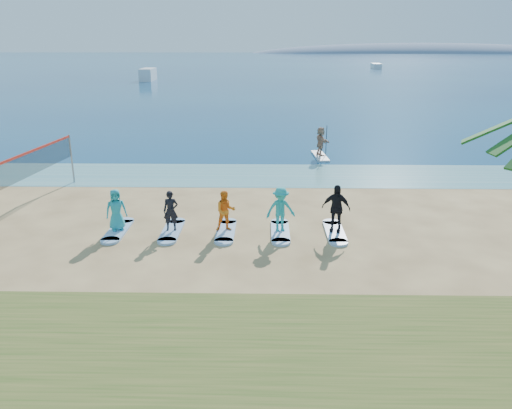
{
  "coord_description": "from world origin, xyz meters",
  "views": [
    {
      "loc": [
        1.18,
        -16.01,
        7.03
      ],
      "look_at": [
        0.82,
        2.0,
        1.1
      ],
      "focal_mm": 35.0,
      "sensor_mm": 36.0,
      "label": 1
    }
  ],
  "objects_px": {
    "student_1": "(171,211)",
    "student_4": "(336,208)",
    "boat_offshore_b": "(376,69)",
    "surfboard_3": "(280,232)",
    "volleyball_net": "(22,167)",
    "paddleboarder": "(321,141)",
    "student_0": "(116,210)",
    "paddleboard": "(320,156)",
    "surfboard_4": "(335,232)",
    "surfboard_2": "(226,231)",
    "surfboard_1": "(172,231)",
    "student_3": "(281,209)",
    "student_2": "(226,211)",
    "surfboard_0": "(118,230)",
    "boat_offshore_a": "(148,81)"
  },
  "relations": [
    {
      "from": "paddleboarder",
      "to": "student_2",
      "type": "bearing_deg",
      "value": 142.66
    },
    {
      "from": "paddleboard",
      "to": "surfboard_0",
      "type": "height_order",
      "value": "paddleboard"
    },
    {
      "from": "boat_offshore_b",
      "to": "student_0",
      "type": "xyz_separation_m",
      "value": [
        -34.54,
        -118.08,
        0.89
      ]
    },
    {
      "from": "paddleboard",
      "to": "surfboard_4",
      "type": "height_order",
      "value": "paddleboard"
    },
    {
      "from": "student_0",
      "to": "surfboard_3",
      "type": "height_order",
      "value": "student_0"
    },
    {
      "from": "paddleboarder",
      "to": "student_3",
      "type": "bearing_deg",
      "value": 151.0
    },
    {
      "from": "student_0",
      "to": "student_1",
      "type": "xyz_separation_m",
      "value": [
        2.09,
        0.0,
        -0.03
      ]
    },
    {
      "from": "student_2",
      "to": "student_4",
      "type": "bearing_deg",
      "value": -10.17
    },
    {
      "from": "surfboard_2",
      "to": "student_4",
      "type": "distance_m",
      "value": 4.29
    },
    {
      "from": "surfboard_4",
      "to": "student_4",
      "type": "xyz_separation_m",
      "value": [
        0.0,
        0.0,
        0.96
      ]
    },
    {
      "from": "student_1",
      "to": "boat_offshore_b",
      "type": "bearing_deg",
      "value": 70.37
    },
    {
      "from": "boat_offshore_b",
      "to": "student_1",
      "type": "height_order",
      "value": "student_1"
    },
    {
      "from": "student_1",
      "to": "surfboard_3",
      "type": "xyz_separation_m",
      "value": [
        4.18,
        0.0,
        -0.82
      ]
    },
    {
      "from": "surfboard_2",
      "to": "surfboard_3",
      "type": "bearing_deg",
      "value": 0.0
    },
    {
      "from": "paddleboard",
      "to": "student_0",
      "type": "xyz_separation_m",
      "value": [
        -9.16,
        -13.2,
        0.83
      ]
    },
    {
      "from": "volleyball_net",
      "to": "student_0",
      "type": "distance_m",
      "value": 5.39
    },
    {
      "from": "surfboard_3",
      "to": "surfboard_4",
      "type": "xyz_separation_m",
      "value": [
        2.09,
        0.0,
        0.0
      ]
    },
    {
      "from": "student_0",
      "to": "surfboard_4",
      "type": "height_order",
      "value": "student_0"
    },
    {
      "from": "student_3",
      "to": "surfboard_4",
      "type": "height_order",
      "value": "student_3"
    },
    {
      "from": "boat_offshore_b",
      "to": "surfboard_4",
      "type": "xyz_separation_m",
      "value": [
        -26.17,
        -118.08,
        0.04
      ]
    },
    {
      "from": "boat_offshore_a",
      "to": "student_4",
      "type": "distance_m",
      "value": 80.46
    },
    {
      "from": "surfboard_1",
      "to": "student_2",
      "type": "bearing_deg",
      "value": 0.0
    },
    {
      "from": "surfboard_3",
      "to": "surfboard_4",
      "type": "bearing_deg",
      "value": 0.0
    },
    {
      "from": "surfboard_1",
      "to": "surfboard_3",
      "type": "bearing_deg",
      "value": 0.0
    },
    {
      "from": "student_3",
      "to": "student_4",
      "type": "height_order",
      "value": "student_4"
    },
    {
      "from": "paddleboarder",
      "to": "boat_offshore_b",
      "type": "bearing_deg",
      "value": -30.3
    },
    {
      "from": "paddleboarder",
      "to": "boat_offshore_b",
      "type": "xyz_separation_m",
      "value": [
        25.38,
        104.88,
        -1.01
      ]
    },
    {
      "from": "surfboard_0",
      "to": "student_0",
      "type": "height_order",
      "value": "student_0"
    },
    {
      "from": "student_1",
      "to": "surfboard_4",
      "type": "xyz_separation_m",
      "value": [
        6.28,
        0.0,
        -0.82
      ]
    },
    {
      "from": "paddleboarder",
      "to": "surfboard_4",
      "type": "height_order",
      "value": "paddleboarder"
    },
    {
      "from": "volleyball_net",
      "to": "paddleboarder",
      "type": "height_order",
      "value": "volleyball_net"
    },
    {
      "from": "boat_offshore_b",
      "to": "surfboard_3",
      "type": "relative_size",
      "value": 2.33
    },
    {
      "from": "paddleboarder",
      "to": "student_3",
      "type": "xyz_separation_m",
      "value": [
        -2.88,
        -13.2,
        -0.06
      ]
    },
    {
      "from": "surfboard_3",
      "to": "surfboard_4",
      "type": "distance_m",
      "value": 2.09
    },
    {
      "from": "paddleboard",
      "to": "surfboard_4",
      "type": "relative_size",
      "value": 1.36
    },
    {
      "from": "boat_offshore_b",
      "to": "surfboard_0",
      "type": "relative_size",
      "value": 2.33
    },
    {
      "from": "paddleboarder",
      "to": "surfboard_4",
      "type": "xyz_separation_m",
      "value": [
        -0.79,
        -13.2,
        -0.97
      ]
    },
    {
      "from": "paddleboard",
      "to": "student_1",
      "type": "relative_size",
      "value": 1.94
    },
    {
      "from": "boat_offshore_b",
      "to": "student_2",
      "type": "distance_m",
      "value": 121.92
    },
    {
      "from": "student_1",
      "to": "student_4",
      "type": "distance_m",
      "value": 6.28
    },
    {
      "from": "paddleboard",
      "to": "paddleboarder",
      "type": "xyz_separation_m",
      "value": [
        0.0,
        0.0,
        0.95
      ]
    },
    {
      "from": "volleyball_net",
      "to": "student_1",
      "type": "distance_m",
      "value": 7.27
    },
    {
      "from": "volleyball_net",
      "to": "surfboard_2",
      "type": "bearing_deg",
      "value": -15.86
    },
    {
      "from": "surfboard_1",
      "to": "surfboard_4",
      "type": "height_order",
      "value": "same"
    },
    {
      "from": "boat_offshore_b",
      "to": "student_0",
      "type": "relative_size",
      "value": 3.19
    },
    {
      "from": "boat_offshore_a",
      "to": "boat_offshore_b",
      "type": "height_order",
      "value": "boat_offshore_a"
    },
    {
      "from": "surfboard_0",
      "to": "paddleboard",
      "type": "bearing_deg",
      "value": 55.25
    },
    {
      "from": "student_2",
      "to": "volleyball_net",
      "type": "bearing_deg",
      "value": 153.97
    },
    {
      "from": "paddleboarder",
      "to": "student_2",
      "type": "height_order",
      "value": "paddleboarder"
    },
    {
      "from": "student_1",
      "to": "student_4",
      "type": "xyz_separation_m",
      "value": [
        6.28,
        0.0,
        0.14
      ]
    }
  ]
}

